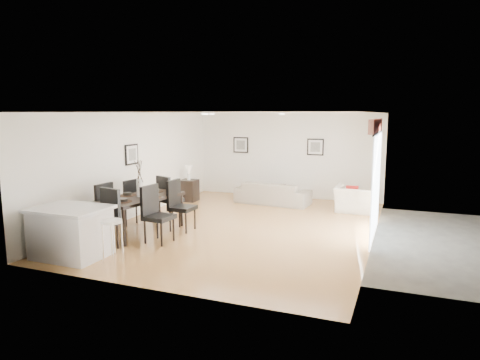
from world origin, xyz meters
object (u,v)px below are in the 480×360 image
at_px(sofa, 273,193).
at_px(armchair, 356,199).
at_px(bar_stool, 112,226).
at_px(kitchen_island, 71,232).
at_px(dining_table, 140,200).
at_px(dining_chair_efar, 179,202).
at_px(dining_chair_foot, 168,195).
at_px(dining_chair_wnear, 100,206).
at_px(dining_chair_head, 105,216).
at_px(coffee_table, 268,193).
at_px(dining_chair_enear, 155,211).
at_px(side_table, 189,190).
at_px(dining_chair_wfar, 127,199).

height_order(sofa, armchair, armchair).
xyz_separation_m(armchair, bar_stool, (-3.63, -5.79, 0.33)).
bearing_deg(kitchen_island, dining_table, 82.74).
height_order(dining_chair_efar, dining_chair_foot, dining_chair_efar).
distance_m(sofa, dining_chair_efar, 3.82).
relative_size(dining_chair_wnear, dining_chair_head, 0.98).
relative_size(armchair, dining_chair_foot, 0.97).
distance_m(dining_chair_efar, coffee_table, 4.28).
bearing_deg(armchair, dining_chair_enear, 51.91).
distance_m(dining_table, side_table, 3.66).
relative_size(armchair, kitchen_island, 0.80).
bearing_deg(dining_chair_head, kitchen_island, -99.47).
relative_size(sofa, armchair, 2.02).
xyz_separation_m(dining_table, dining_chair_foot, (-0.04, 1.24, -0.12)).
bearing_deg(dining_chair_foot, dining_chair_efar, 155.89).
distance_m(dining_chair_enear, side_table, 4.31).
bearing_deg(dining_table, dining_chair_foot, 100.97).
xyz_separation_m(armchair, dining_chair_efar, (-3.62, -3.39, 0.30)).
height_order(armchair, dining_table, dining_table).
relative_size(sofa, dining_chair_enear, 1.85).
bearing_deg(kitchen_island, dining_chair_head, 67.88).
bearing_deg(dining_chair_wnear, armchair, 134.65).
height_order(dining_chair_foot, kitchen_island, dining_chair_foot).
relative_size(dining_table, dining_chair_enear, 1.78).
bearing_deg(armchair, dining_chair_foot, 32.81).
height_order(dining_chair_enear, side_table, dining_chair_enear).
bearing_deg(bar_stool, dining_chair_efar, 89.91).
relative_size(sofa, dining_chair_wnear, 1.89).
distance_m(dining_chair_wfar, dining_chair_enear, 1.71).
height_order(kitchen_island, bar_stool, kitchen_island).
bearing_deg(dining_chair_enear, side_table, 23.64).
relative_size(dining_chair_head, bar_stool, 1.51).
distance_m(armchair, dining_table, 5.83).
bearing_deg(armchair, side_table, 5.11).
xyz_separation_m(coffee_table, bar_stool, (-0.86, -6.57, 0.46)).
relative_size(dining_chair_efar, bar_stool, 1.47).
relative_size(armchair, dining_table, 0.51).
xyz_separation_m(dining_chair_wfar, coffee_table, (2.26, 4.18, -0.40)).
height_order(dining_chair_enear, kitchen_island, dining_chair_enear).
relative_size(dining_chair_enear, dining_chair_foot, 1.06).
bearing_deg(bar_stool, side_table, 104.06).
bearing_deg(sofa, armchair, 179.89).
bearing_deg(kitchen_island, dining_chair_wfar, 101.02).
bearing_deg(dining_chair_enear, armchair, -34.59).
distance_m(sofa, armchair, 2.47).
distance_m(sofa, side_table, 2.59).
relative_size(dining_chair_wfar, coffee_table, 0.99).
height_order(armchair, dining_chair_efar, dining_chair_efar).
bearing_deg(dining_chair_efar, dining_chair_foot, 46.29).
relative_size(sofa, dining_chair_head, 1.84).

